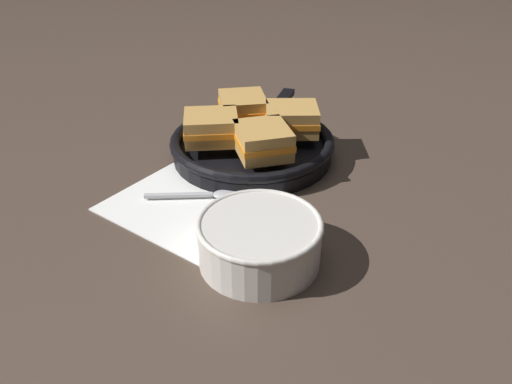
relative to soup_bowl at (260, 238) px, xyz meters
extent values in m
plane|color=#47382D|center=(-0.09, 0.06, -0.03)|extent=(4.00, 4.00, 0.00)
cube|color=white|center=(-0.15, 0.05, -0.03)|extent=(0.24, 0.21, 0.00)
cylinder|color=silver|center=(0.00, 0.00, -0.01)|extent=(0.15, 0.15, 0.06)
cylinder|color=orange|center=(0.00, 0.00, 0.01)|extent=(0.14, 0.14, 0.01)
torus|color=silver|center=(0.00, 0.00, 0.02)|extent=(0.16, 0.16, 0.01)
cube|color=#B7B7BC|center=(-0.18, 0.05, -0.03)|extent=(0.09, 0.07, 0.01)
ellipsoid|color=#B7B7BC|center=(-0.12, 0.09, -0.03)|extent=(0.06, 0.05, 0.01)
cylinder|color=black|center=(-0.17, 0.23, -0.02)|extent=(0.28, 0.28, 0.02)
torus|color=black|center=(-0.17, 0.23, 0.00)|extent=(0.29, 0.29, 0.02)
cube|color=black|center=(-0.24, 0.42, 0.00)|extent=(0.06, 0.13, 0.01)
cube|color=#C18E47|center=(-0.22, 0.17, 0.02)|extent=(0.12, 0.12, 0.02)
cube|color=orange|center=(-0.22, 0.17, 0.03)|extent=(0.12, 0.12, 0.01)
cube|color=#C18E47|center=(-0.22, 0.17, 0.04)|extent=(0.12, 0.12, 0.02)
cube|color=#C18E47|center=(-0.12, 0.18, 0.02)|extent=(0.12, 0.12, 0.02)
cube|color=orange|center=(-0.12, 0.18, 0.03)|extent=(0.12, 0.12, 0.01)
cube|color=#C18E47|center=(-0.12, 0.18, 0.04)|extent=(0.12, 0.12, 0.02)
cube|color=#C18E47|center=(-0.13, 0.28, 0.02)|extent=(0.12, 0.12, 0.02)
cube|color=orange|center=(-0.13, 0.28, 0.03)|extent=(0.12, 0.12, 0.01)
cube|color=#C18E47|center=(-0.13, 0.28, 0.04)|extent=(0.12, 0.12, 0.02)
cube|color=#C18E47|center=(-0.23, 0.27, 0.02)|extent=(0.12, 0.12, 0.02)
cube|color=orange|center=(-0.23, 0.27, 0.03)|extent=(0.12, 0.12, 0.01)
cube|color=#C18E47|center=(-0.23, 0.27, 0.04)|extent=(0.12, 0.12, 0.02)
camera|label=1|loc=(0.29, -0.41, 0.38)|focal=35.00mm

